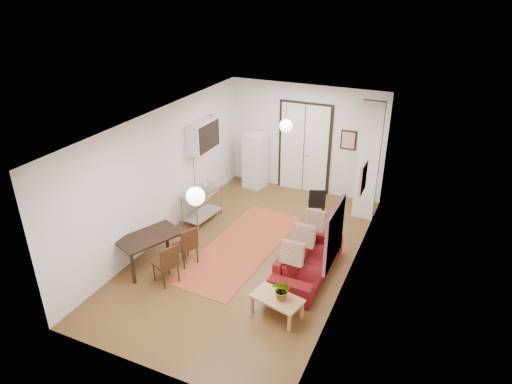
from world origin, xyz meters
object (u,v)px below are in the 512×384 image
at_px(dining_table, 149,239).
at_px(sofa, 308,261).
at_px(coffee_table, 277,300).
at_px(fridge, 255,160).
at_px(kitchen_counter, 202,202).
at_px(dining_chair_near, 187,240).
at_px(dining_chair_far, 168,258).
at_px(black_side_chair, 317,199).

bearing_deg(dining_table, sofa, 18.35).
height_order(coffee_table, fridge, fridge).
distance_m(kitchen_counter, fridge, 2.36).
relative_size(sofa, fridge, 1.39).
height_order(dining_chair_near, dining_chair_far, same).
bearing_deg(dining_table, black_side_chair, 53.09).
xyz_separation_m(sofa, dining_chair_far, (-2.41, -1.26, 0.18)).
relative_size(dining_table, dining_chair_near, 1.66).
xyz_separation_m(fridge, dining_chair_far, (0.25, -4.64, -0.27)).
bearing_deg(dining_chair_far, dining_chair_near, -156.85).
relative_size(coffee_table, dining_table, 0.68).
bearing_deg(coffee_table, dining_chair_far, 177.07).
height_order(sofa, fridge, fridge).
xyz_separation_m(sofa, kitchen_counter, (-3.00, 1.06, 0.19)).
bearing_deg(coffee_table, fridge, 118.22).
height_order(kitchen_counter, black_side_chair, black_side_chair).
bearing_deg(fridge, coffee_table, -53.78).
bearing_deg(dining_chair_far, sofa, 140.87).
bearing_deg(dining_chair_far, kitchen_counter, -142.47).
xyz_separation_m(kitchen_counter, dining_chair_far, (0.60, -2.32, -0.01)).
distance_m(coffee_table, dining_table, 2.94).
relative_size(coffee_table, dining_chair_far, 1.13).
height_order(coffee_table, black_side_chair, black_side_chair).
xyz_separation_m(fridge, dining_table, (-0.35, -4.37, -0.15)).
xyz_separation_m(kitchen_counter, black_side_chair, (2.48, 1.25, -0.00)).
relative_size(dining_chair_far, black_side_chair, 1.00).
relative_size(sofa, kitchen_counter, 1.93).
xyz_separation_m(sofa, dining_table, (-3.01, -1.00, 0.30)).
height_order(coffee_table, dining_table, dining_table).
bearing_deg(black_side_chair, fridge, -47.17).
xyz_separation_m(sofa, black_side_chair, (-0.52, 2.31, 0.19)).
relative_size(kitchen_counter, black_side_chair, 1.29).
distance_m(dining_table, black_side_chair, 4.13).
relative_size(fridge, dining_chair_far, 1.79).
distance_m(dining_table, dining_chair_far, 0.67).
height_order(dining_table, black_side_chair, black_side_chair).
bearing_deg(dining_chair_near, coffee_table, 93.61).
distance_m(fridge, black_side_chair, 2.40).
bearing_deg(black_side_chair, kitchen_counter, 6.25).
bearing_deg(dining_table, coffee_table, -7.55).
distance_m(coffee_table, kitchen_counter, 3.79).
bearing_deg(dining_chair_far, black_side_chair, 175.37).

